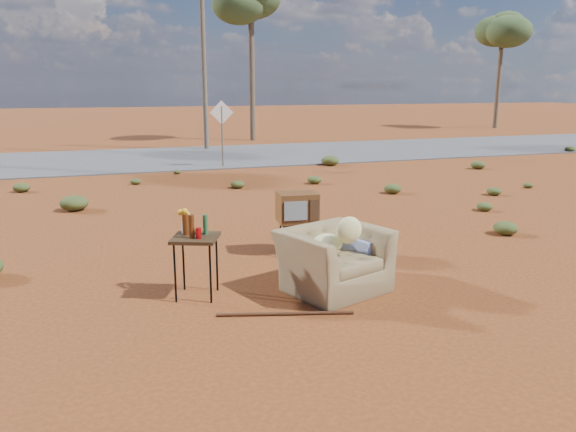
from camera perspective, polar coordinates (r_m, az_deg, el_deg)
name	(u,v)px	position (r m, az deg, el deg)	size (l,w,h in m)	color
ground	(311,298)	(7.24, 2.30, -8.33)	(140.00, 140.00, 0.00)	brown
highway	(166,158)	(21.59, -12.26, 5.79)	(140.00, 7.00, 0.04)	#565659
armchair	(339,251)	(7.46, 5.18, -3.54)	(1.64, 1.38, 1.11)	olive
tv_unit	(297,208)	(8.95, 0.95, 0.78)	(0.66, 0.56, 0.99)	black
side_table	(193,234)	(7.19, -9.64, -1.78)	(0.72, 0.72, 1.11)	#372714
rusty_bar	(285,314)	(6.72, -0.29, -9.89)	(0.04, 0.04, 1.63)	#4E2814
road_sign	(222,122)	(18.74, -6.74, 9.49)	(0.78, 0.06, 2.19)	brown
eucalyptus_center	(251,4)	(28.54, -3.79, 20.66)	(3.20, 3.20, 7.60)	brown
eucalyptus_right	(502,32)	(39.06, 20.95, 17.08)	(3.20, 3.20, 7.10)	brown
utility_pole_center	(203,48)	(24.25, -8.59, 16.48)	(1.40, 0.20, 8.00)	brown
scrub_patch	(190,218)	(11.10, -9.94, -0.16)	(17.49, 8.07, 0.33)	#435023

